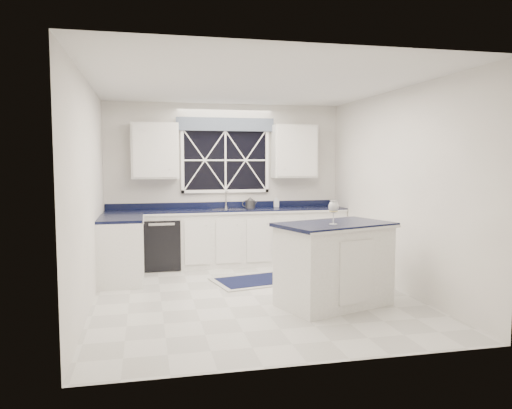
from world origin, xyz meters
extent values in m
plane|color=silver|center=(0.00, 0.00, 0.00)|extent=(4.50, 4.50, 0.00)
cube|color=beige|center=(0.00, 2.25, 1.35)|extent=(4.00, 0.10, 2.70)
cube|color=white|center=(0.00, 1.95, 0.45)|extent=(3.98, 0.60, 0.90)
cube|color=white|center=(-1.70, 1.15, 0.45)|extent=(0.60, 1.00, 0.90)
cube|color=black|center=(0.00, 1.95, 0.92)|extent=(3.98, 0.64, 0.04)
cube|color=black|center=(-1.10, 1.95, 0.41)|extent=(0.60, 0.58, 0.82)
cube|color=black|center=(0.00, 2.22, 1.75)|extent=(1.40, 0.02, 1.00)
cube|color=slate|center=(0.00, 2.16, 2.35)|extent=(1.65, 0.04, 0.22)
cube|color=white|center=(-1.18, 2.08, 1.90)|extent=(0.75, 0.34, 0.90)
cube|color=white|center=(1.18, 2.08, 1.90)|extent=(0.75, 0.34, 0.90)
cylinder|color=#B1B1B3|center=(0.00, 2.17, 0.96)|extent=(0.05, 0.05, 0.04)
cylinder|color=#B1B1B3|center=(0.00, 2.17, 1.10)|extent=(0.02, 0.02, 0.28)
cylinder|color=#B1B1B3|center=(0.00, 2.08, 1.23)|extent=(0.02, 0.18, 0.02)
cube|color=white|center=(0.87, -0.61, 0.48)|extent=(1.45, 1.11, 0.96)
cube|color=black|center=(0.87, -0.61, 0.98)|extent=(1.53, 1.20, 0.04)
cube|color=#A9A9A4|center=(0.28, 0.76, 0.01)|extent=(1.49, 1.09, 0.01)
cube|color=#101536|center=(0.28, 0.76, 0.02)|extent=(1.32, 0.91, 0.01)
cylinder|color=#323234|center=(0.39, 2.03, 1.01)|extent=(0.16, 0.16, 0.13)
cone|color=#323234|center=(0.39, 2.03, 1.10)|extent=(0.13, 0.13, 0.06)
torus|color=#323234|center=(0.31, 2.03, 1.02)|extent=(0.11, 0.02, 0.11)
cylinder|color=#323234|center=(0.49, 2.03, 1.03)|extent=(0.07, 0.02, 0.09)
cylinder|color=silver|center=(0.79, -0.76, 1.01)|extent=(0.09, 0.09, 0.01)
cylinder|color=silver|center=(0.79, -0.76, 1.09)|extent=(0.01, 0.01, 0.15)
ellipsoid|color=silver|center=(0.79, -0.76, 1.21)|extent=(0.12, 0.12, 0.15)
cylinder|color=#E6D879|center=(0.79, -0.76, 1.18)|extent=(0.10, 0.10, 0.06)
imported|color=silver|center=(0.89, 2.17, 1.04)|extent=(0.10, 0.10, 0.20)
camera|label=1|loc=(-1.35, -6.18, 1.75)|focal=35.00mm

